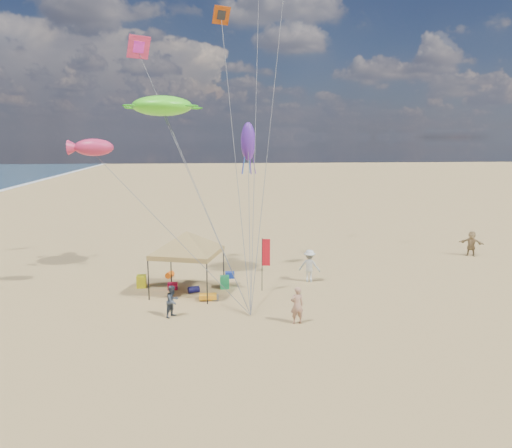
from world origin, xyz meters
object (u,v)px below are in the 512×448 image
object	(u,v)px
canopy_tent	(187,234)
feather_flag	(265,256)
person_near_a	(297,305)
chair_green	(225,282)
beach_cart	(208,297)
chair_yellow	(141,281)
person_near_b	(173,301)
cooler_blue	(230,275)
cooler_red	(173,286)
person_near_c	(309,266)
person_far_c	(471,243)

from	to	relation	value
canopy_tent	feather_flag	bearing A→B (deg)	-1.17
feather_flag	person_near_a	size ratio (longest dim) A/B	1.72
chair_green	beach_cart	distance (m)	2.22
chair_yellow	person_near_b	bearing A→B (deg)	-66.82
feather_flag	cooler_blue	world-z (taller)	feather_flag
canopy_tent	cooler_red	distance (m)	3.29
person_near_a	person_near_c	size ratio (longest dim) A/B	0.90
canopy_tent	feather_flag	distance (m)	4.41
feather_flag	chair_green	xyz separation A→B (m)	(-2.20, 0.69, -1.65)
cooler_red	cooler_blue	size ratio (longest dim) A/B	1.00
cooler_blue	beach_cart	size ratio (longest dim) A/B	0.60
person_near_a	person_near_c	bearing A→B (deg)	-117.38
person_far_c	chair_green	bearing A→B (deg)	-126.40
feather_flag	person_near_b	size ratio (longest dim) A/B	1.95
person_near_c	canopy_tent	bearing A→B (deg)	32.78
canopy_tent	cooler_blue	distance (m)	4.70
cooler_blue	person_far_c	distance (m)	17.91
canopy_tent	person_near_a	distance (m)	7.56
feather_flag	chair_green	distance (m)	2.83
canopy_tent	beach_cart	size ratio (longest dim) A/B	6.80
canopy_tent	person_far_c	bearing A→B (deg)	18.32
person_near_a	person_near_b	size ratio (longest dim) A/B	1.13
feather_flag	chair_yellow	world-z (taller)	feather_flag
cooler_blue	beach_cart	distance (m)	4.20
feather_flag	person_far_c	distance (m)	17.02
feather_flag	beach_cart	bearing A→B (deg)	-157.37
cooler_red	beach_cart	bearing A→B (deg)	-46.62
person_near_c	chair_green	bearing A→B (deg)	30.50
canopy_tent	person_near_b	xyz separation A→B (m)	(-0.58, -3.61, -2.52)
cooler_red	person_near_a	bearing A→B (deg)	-43.66
canopy_tent	person_far_c	size ratio (longest dim) A/B	3.38
chair_green	person_far_c	bearing A→B (deg)	18.51
chair_green	person_near_c	distance (m)	5.09
beach_cart	person_far_c	distance (m)	20.41
feather_flag	chair_yellow	xyz separation A→B (m)	(-6.87, 1.31, -1.65)
canopy_tent	beach_cart	world-z (taller)	canopy_tent
chair_yellow	person_far_c	xyz separation A→B (m)	(22.50, 5.35, 0.55)
feather_flag	cooler_blue	bearing A→B (deg)	124.15
feather_flag	person_far_c	world-z (taller)	feather_flag
beach_cart	person_far_c	bearing A→B (deg)	23.00
feather_flag	chair_green	bearing A→B (deg)	162.64
person_near_c	cooler_blue	bearing A→B (deg)	6.94
chair_green	person_near_b	world-z (taller)	person_near_b
cooler_red	canopy_tent	bearing A→B (deg)	-37.04
chair_green	person_far_c	size ratio (longest dim) A/B	0.39
cooler_red	person_far_c	bearing A→B (deg)	15.90
person_near_c	person_far_c	bearing A→B (deg)	-136.36
cooler_blue	chair_yellow	world-z (taller)	chair_yellow
chair_green	beach_cart	xyz separation A→B (m)	(-0.94, -2.00, -0.15)
canopy_tent	chair_yellow	bearing A→B (deg)	155.22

